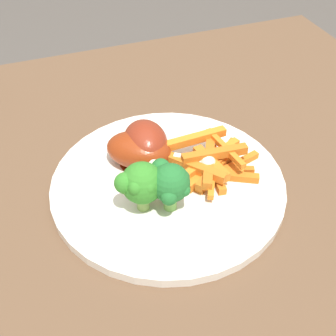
{
  "coord_description": "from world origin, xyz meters",
  "views": [
    {
      "loc": [
        -0.08,
        -0.34,
        1.08
      ],
      "look_at": [
        0.05,
        0.02,
        0.74
      ],
      "focal_mm": 47.17,
      "sensor_mm": 36.0,
      "label": 1
    }
  ],
  "objects_px": {
    "dinner_plate": "(168,184)",
    "chicken_drumstick_near": "(143,151)",
    "broccoli_floret_middle": "(141,184)",
    "chicken_drumstick_far": "(146,144)",
    "broccoli_floret_front": "(169,183)",
    "dining_table": "(137,266)",
    "carrot_fries_pile": "(211,163)"
  },
  "relations": [
    {
      "from": "dinner_plate",
      "to": "broccoli_floret_middle",
      "type": "xyz_separation_m",
      "value": [
        -0.04,
        -0.03,
        0.04
      ]
    },
    {
      "from": "broccoli_floret_front",
      "to": "broccoli_floret_middle",
      "type": "height_order",
      "value": "broccoli_floret_middle"
    },
    {
      "from": "chicken_drumstick_near",
      "to": "chicken_drumstick_far",
      "type": "relative_size",
      "value": 1.13
    },
    {
      "from": "dining_table",
      "to": "chicken_drumstick_near",
      "type": "distance_m",
      "value": 0.16
    },
    {
      "from": "broccoli_floret_front",
      "to": "carrot_fries_pile",
      "type": "relative_size",
      "value": 0.44
    },
    {
      "from": "broccoli_floret_front",
      "to": "chicken_drumstick_near",
      "type": "relative_size",
      "value": 0.46
    },
    {
      "from": "dining_table",
      "to": "dinner_plate",
      "type": "xyz_separation_m",
      "value": [
        0.05,
        0.02,
        0.12
      ]
    },
    {
      "from": "dining_table",
      "to": "broccoli_floret_middle",
      "type": "relative_size",
      "value": 15.81
    },
    {
      "from": "dining_table",
      "to": "chicken_drumstick_far",
      "type": "relative_size",
      "value": 8.47
    },
    {
      "from": "dining_table",
      "to": "chicken_drumstick_near",
      "type": "relative_size",
      "value": 7.53
    },
    {
      "from": "broccoli_floret_front",
      "to": "chicken_drumstick_far",
      "type": "bearing_deg",
      "value": 88.22
    },
    {
      "from": "broccoli_floret_middle",
      "to": "chicken_drumstick_far",
      "type": "xyz_separation_m",
      "value": [
        0.03,
        0.08,
        -0.01
      ]
    },
    {
      "from": "chicken_drumstick_near",
      "to": "dinner_plate",
      "type": "bearing_deg",
      "value": -65.44
    },
    {
      "from": "carrot_fries_pile",
      "to": "chicken_drumstick_near",
      "type": "xyz_separation_m",
      "value": [
        -0.07,
        0.04,
        0.01
      ]
    },
    {
      "from": "carrot_fries_pile",
      "to": "chicken_drumstick_near",
      "type": "relative_size",
      "value": 1.06
    },
    {
      "from": "dining_table",
      "to": "broccoli_floret_front",
      "type": "distance_m",
      "value": 0.16
    },
    {
      "from": "broccoli_floret_front",
      "to": "carrot_fries_pile",
      "type": "distance_m",
      "value": 0.08
    },
    {
      "from": "broccoli_floret_front",
      "to": "dining_table",
      "type": "bearing_deg",
      "value": 151.04
    },
    {
      "from": "broccoli_floret_front",
      "to": "broccoli_floret_middle",
      "type": "relative_size",
      "value": 0.97
    },
    {
      "from": "broccoli_floret_middle",
      "to": "chicken_drumstick_near",
      "type": "relative_size",
      "value": 0.48
    },
    {
      "from": "dinner_plate",
      "to": "carrot_fries_pile",
      "type": "xyz_separation_m",
      "value": [
        0.05,
        -0.0,
        0.02
      ]
    },
    {
      "from": "dining_table",
      "to": "chicken_drumstick_far",
      "type": "height_order",
      "value": "chicken_drumstick_far"
    },
    {
      "from": "chicken_drumstick_far",
      "to": "dining_table",
      "type": "bearing_deg",
      "value": -121.06
    },
    {
      "from": "dinner_plate",
      "to": "chicken_drumstick_far",
      "type": "bearing_deg",
      "value": 103.92
    },
    {
      "from": "broccoli_floret_middle",
      "to": "carrot_fries_pile",
      "type": "relative_size",
      "value": 0.45
    },
    {
      "from": "dining_table",
      "to": "broccoli_floret_middle",
      "type": "bearing_deg",
      "value": -56.49
    },
    {
      "from": "carrot_fries_pile",
      "to": "dining_table",
      "type": "bearing_deg",
      "value": -170.5
    },
    {
      "from": "chicken_drumstick_near",
      "to": "chicken_drumstick_far",
      "type": "height_order",
      "value": "chicken_drumstick_far"
    },
    {
      "from": "carrot_fries_pile",
      "to": "dinner_plate",
      "type": "bearing_deg",
      "value": 177.56
    },
    {
      "from": "carrot_fries_pile",
      "to": "chicken_drumstick_far",
      "type": "height_order",
      "value": "chicken_drumstick_far"
    },
    {
      "from": "dining_table",
      "to": "broccoli_floret_middle",
      "type": "xyz_separation_m",
      "value": [
        0.01,
        -0.01,
        0.16
      ]
    },
    {
      "from": "dinner_plate",
      "to": "chicken_drumstick_near",
      "type": "xyz_separation_m",
      "value": [
        -0.02,
        0.04,
        0.03
      ]
    }
  ]
}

